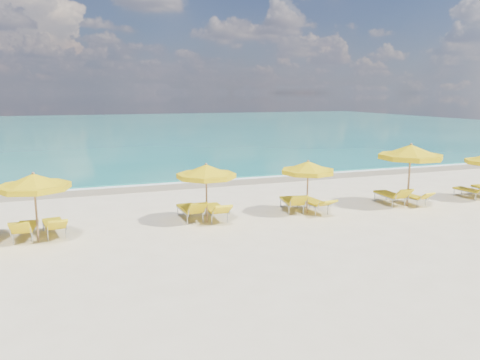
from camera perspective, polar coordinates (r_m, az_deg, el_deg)
name	(u,v)px	position (r m, az deg, el deg)	size (l,w,h in m)	color
ground_plane	(254,218)	(17.54, 1.68, -4.70)	(120.00, 120.00, 0.00)	beige
ocean	(120,128)	(64.19, -14.45, 6.10)	(120.00, 80.00, 0.30)	#14746B
wet_sand_band	(201,183)	(24.39, -4.75, -0.39)	(120.00, 2.60, 0.01)	tan
foam_line	(197,180)	(25.15, -5.24, -0.06)	(120.00, 1.20, 0.03)	white
whitecap_near	(76,163)	(33.04, -19.36, 1.93)	(14.00, 0.36, 0.05)	white
whitecap_far	(238,145)	(42.45, -0.26, 4.32)	(18.00, 0.30, 0.05)	white
umbrella_2	(34,182)	(15.74, -23.84, -0.27)	(2.48, 2.48, 2.23)	#A17950
umbrella_3	(206,172)	(16.68, -4.14, 1.00)	(2.75, 2.75, 2.17)	#A17950
umbrella_4	(308,168)	(18.06, 8.29, 1.47)	(2.37, 2.37, 2.11)	#A17950
umbrella_5	(411,152)	(20.26, 20.09, 3.17)	(3.32, 3.32, 2.62)	#A17950
lounger_2_left	(26,232)	(16.58, -24.66, -5.78)	(0.76, 1.85, 0.85)	#A5A8AD
lounger_2_right	(54,229)	(16.63, -21.69, -5.52)	(0.88, 1.91, 0.79)	#A5A8AD
lounger_3_left	(190,213)	(17.41, -6.08, -4.05)	(0.74, 1.95, 0.90)	#A5A8AD
lounger_3_right	(215,213)	(17.36, -3.06, -4.05)	(0.70, 2.02, 0.83)	#A5A8AD
lounger_4_left	(292,205)	(18.67, 6.36, -3.06)	(0.96, 1.98, 0.89)	#A5A8AD
lounger_4_right	(313,206)	(18.68, 8.93, -3.14)	(0.80, 2.03, 0.73)	#A5A8AD
lounger_5_left	(390,198)	(20.69, 17.82, -2.16)	(0.75, 1.97, 0.88)	#A5A8AD
lounger_5_right	(412,200)	(21.00, 20.26, -2.25)	(0.70, 1.67, 0.69)	#A5A8AD
lounger_6_left	(469,193)	(23.29, 26.17, -1.45)	(0.74, 1.70, 0.79)	#A5A8AD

